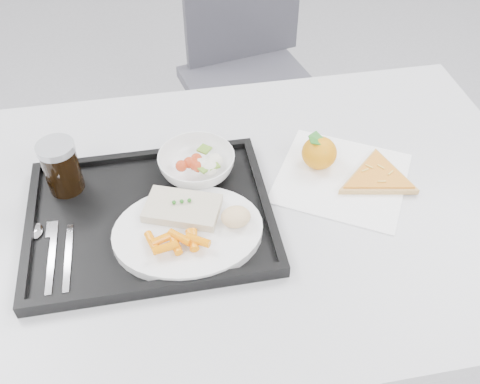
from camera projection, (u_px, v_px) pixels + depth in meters
table at (244, 224)px, 1.09m from camera, size 1.20×0.80×0.75m
chair at (249, 55)px, 1.83m from camera, size 0.50×0.50×0.93m
tray at (151, 217)px, 1.00m from camera, size 0.45×0.35×0.03m
dinner_plate at (188, 232)px, 0.96m from camera, size 0.27×0.27×0.02m
fish_fillet at (183, 208)px, 0.97m from camera, size 0.15×0.12×0.03m
bread_roll at (236, 217)px, 0.95m from camera, size 0.06×0.05×0.03m
salad_bowl at (197, 164)px, 1.06m from camera, size 0.15×0.15×0.05m
cola_glass at (61, 166)px, 1.01m from camera, size 0.07×0.07×0.11m
cutlery at (51, 246)px, 0.94m from camera, size 0.08×0.17×0.01m
napkin at (342, 178)px, 1.09m from camera, size 0.34×0.33×0.00m
tangerine at (319, 153)px, 1.09m from camera, size 0.08×0.08×0.07m
pizza_slice at (378, 177)px, 1.08m from camera, size 0.23×0.23×0.02m
carrot_pile at (177, 241)px, 0.91m from camera, size 0.11×0.06×0.02m
salad_contents at (201, 164)px, 1.05m from camera, size 0.09×0.09×0.03m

